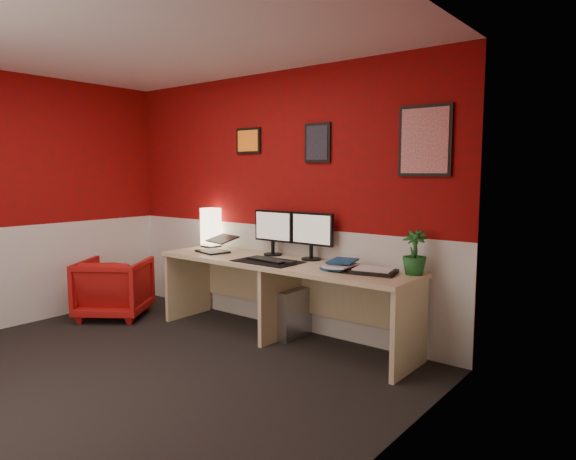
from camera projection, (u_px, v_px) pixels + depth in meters
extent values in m
cube|color=black|center=(126.00, 377.00, 3.84)|extent=(4.00, 3.50, 0.01)
cube|color=white|center=(114.00, 33.00, 3.55)|extent=(4.00, 3.50, 0.01)
cube|color=#970908|center=(274.00, 201.00, 5.06)|extent=(4.00, 0.01, 2.50)
cube|color=#970908|center=(362.00, 231.00, 2.47)|extent=(0.01, 3.50, 2.50)
cube|color=silver|center=(274.00, 275.00, 5.14)|extent=(4.00, 0.01, 1.00)
cube|color=silver|center=(4.00, 278.00, 5.01)|extent=(0.01, 3.50, 1.00)
cube|color=silver|center=(358.00, 380.00, 2.55)|extent=(0.01, 3.50, 1.00)
cube|color=#CFB785|center=(281.00, 300.00, 4.67)|extent=(2.60, 0.65, 0.73)
cube|color=#FFE5B2|center=(211.00, 229.00, 5.50)|extent=(0.16, 0.16, 0.40)
cube|color=black|center=(212.00, 242.00, 5.13)|extent=(0.38, 0.30, 0.22)
cube|color=black|center=(273.00, 226.00, 4.94)|extent=(0.45, 0.06, 0.58)
cube|color=black|center=(311.00, 229.00, 4.67)|extent=(0.45, 0.06, 0.58)
cube|color=black|center=(268.00, 261.00, 4.60)|extent=(0.60, 0.38, 0.01)
cube|color=black|center=(268.00, 260.00, 4.62)|extent=(0.43, 0.18, 0.02)
cube|color=black|center=(291.00, 263.00, 4.42)|extent=(0.07, 0.10, 0.03)
imported|color=navy|center=(329.00, 266.00, 4.31)|extent=(0.22, 0.29, 0.03)
imported|color=silver|center=(330.00, 264.00, 4.25)|extent=(0.22, 0.29, 0.02)
imported|color=navy|center=(331.00, 260.00, 4.30)|extent=(0.27, 0.32, 0.03)
cube|color=black|center=(374.00, 272.00, 4.07)|extent=(0.39, 0.31, 0.03)
imported|color=#19591E|center=(415.00, 252.00, 4.01)|extent=(0.22, 0.22, 0.35)
cube|color=#99999E|center=(292.00, 312.00, 4.80)|extent=(0.21, 0.45, 0.45)
imported|color=red|center=(114.00, 288.00, 5.42)|extent=(0.94, 0.95, 0.63)
cube|color=orange|center=(249.00, 141.00, 5.18)|extent=(0.32, 0.02, 0.26)
cube|color=black|center=(318.00, 143.00, 4.66)|extent=(0.28, 0.02, 0.36)
cube|color=red|center=(425.00, 141.00, 4.03)|extent=(0.44, 0.02, 0.56)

